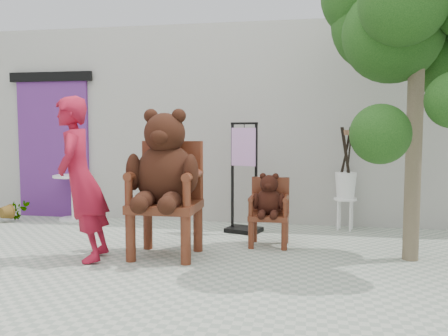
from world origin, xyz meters
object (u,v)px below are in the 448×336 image
(cafe_table, at_px, (73,192))
(tree, at_px, (409,22))
(stool_bucket, at_px, (346,185))
(person, at_px, (81,180))
(display_stand, at_px, (244,190))
(chair_small, at_px, (269,203))
(chair_big, at_px, (165,174))

(cafe_table, bearing_deg, tree, -15.46)
(stool_bucket, bearing_deg, cafe_table, 180.00)
(person, relative_size, stool_bucket, 1.21)
(display_stand, bearing_deg, stool_bucket, 33.67)
(chair_small, height_order, tree, tree)
(chair_big, bearing_deg, display_stand, 63.25)
(cafe_table, distance_m, stool_bucket, 4.14)
(chair_big, bearing_deg, tree, 10.26)
(chair_big, xyz_separation_m, person, (-0.84, -0.34, -0.04))
(display_stand, bearing_deg, cafe_table, -170.18)
(chair_small, relative_size, person, 0.51)
(display_stand, bearing_deg, tree, -7.20)
(cafe_table, distance_m, tree, 5.30)
(chair_big, height_order, cafe_table, chair_big)
(chair_big, distance_m, tree, 3.13)
(person, bearing_deg, chair_big, 99.15)
(cafe_table, distance_m, display_stand, 2.78)
(stool_bucket, bearing_deg, display_stand, -164.24)
(person, xyz_separation_m, display_stand, (1.53, 1.71, -0.30))
(stool_bucket, distance_m, tree, 2.39)
(chair_small, height_order, stool_bucket, stool_bucket)
(display_stand, relative_size, tree, 0.44)
(chair_big, distance_m, cafe_table, 2.76)
(cafe_table, height_order, stool_bucket, stool_bucket)
(cafe_table, xyz_separation_m, stool_bucket, (4.14, -0.00, 0.20))
(person, xyz_separation_m, cafe_table, (-1.22, 2.10, -0.44))
(chair_big, bearing_deg, person, -158.23)
(display_stand, xyz_separation_m, tree, (1.92, -0.90, 2.00))
(chair_big, xyz_separation_m, chair_small, (1.10, 0.68, -0.40))
(stool_bucket, xyz_separation_m, tree, (0.53, -1.29, 1.94))
(chair_big, distance_m, stool_bucket, 2.74)
(cafe_table, xyz_separation_m, display_stand, (2.75, -0.39, 0.14))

